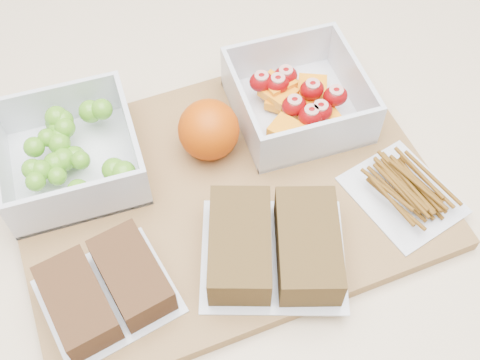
{
  "coord_description": "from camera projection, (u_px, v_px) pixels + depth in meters",
  "views": [
    {
      "loc": [
        -0.12,
        -0.33,
        1.44
      ],
      "look_at": [
        -0.01,
        -0.0,
        0.93
      ],
      "focal_mm": 45.0,
      "sensor_mm": 36.0,
      "label": 1
    }
  ],
  "objects": [
    {
      "name": "fruit_container",
      "position": [
        298.0,
        100.0,
        0.66
      ],
      "size": [
        0.14,
        0.14,
        0.06
      ],
      "color": "silver",
      "rests_on": "cutting_board"
    },
    {
      "name": "sandwich_bag_center",
      "position": [
        274.0,
        246.0,
        0.56
      ],
      "size": [
        0.17,
        0.16,
        0.04
      ],
      "color": "silver",
      "rests_on": "cutting_board"
    },
    {
      "name": "pretzel_bag",
      "position": [
        405.0,
        189.0,
        0.61
      ],
      "size": [
        0.12,
        0.13,
        0.02
      ],
      "color": "silver",
      "rests_on": "cutting_board"
    },
    {
      "name": "counter",
      "position": [
        245.0,
        334.0,
        1.01
      ],
      "size": [
        1.2,
        0.9,
        0.9
      ],
      "primitive_type": "cube",
      "color": "beige",
      "rests_on": "ground"
    },
    {
      "name": "sandwich_bag_left",
      "position": [
        105.0,
        289.0,
        0.54
      ],
      "size": [
        0.13,
        0.12,
        0.04
      ],
      "color": "silver",
      "rests_on": "cutting_board"
    },
    {
      "name": "grape_container",
      "position": [
        71.0,
        153.0,
        0.62
      ],
      "size": [
        0.14,
        0.14,
        0.06
      ],
      "color": "silver",
      "rests_on": "cutting_board"
    },
    {
      "name": "cutting_board",
      "position": [
        225.0,
        193.0,
        0.63
      ],
      "size": [
        0.44,
        0.33,
        0.02
      ],
      "primitive_type": "cube",
      "rotation": [
        0.0,
        0.0,
        0.07
      ],
      "color": "olive",
      "rests_on": "counter"
    },
    {
      "name": "orange",
      "position": [
        209.0,
        130.0,
        0.62
      ],
      "size": [
        0.06,
        0.06,
        0.06
      ],
      "primitive_type": "sphere",
      "color": "#CC4904",
      "rests_on": "cutting_board"
    }
  ]
}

